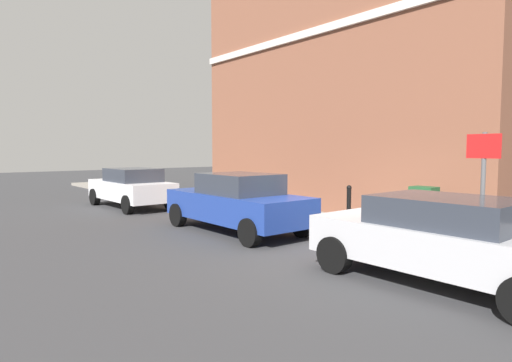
# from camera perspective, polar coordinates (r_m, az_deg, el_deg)

# --- Properties ---
(ground) EXTENTS (80.00, 80.00, 0.00)m
(ground) POSITION_cam_1_polar(r_m,az_deg,el_deg) (9.37, 10.55, -9.01)
(ground) COLOR #38383A
(sidewalk) EXTENTS (2.65, 30.00, 0.15)m
(sidewalk) POSITION_cam_1_polar(r_m,az_deg,el_deg) (14.95, -2.56, -3.71)
(sidewalk) COLOR gray
(sidewalk) RESTS_ON ground
(corner_building) EXTENTS (6.17, 11.55, 9.92)m
(corner_building) POSITION_cam_1_polar(r_m,az_deg,el_deg) (16.61, 14.76, 13.87)
(corner_building) COLOR brown
(corner_building) RESTS_ON ground
(car_silver) EXTENTS (1.92, 4.07, 1.40)m
(car_silver) POSITION_cam_1_polar(r_m,az_deg,el_deg) (7.36, 23.95, -7.02)
(car_silver) COLOR #B7B7BC
(car_silver) RESTS_ON ground
(car_blue) EXTENTS (1.89, 4.37, 1.53)m
(car_blue) POSITION_cam_1_polar(r_m,az_deg,el_deg) (11.03, -2.60, -2.84)
(car_blue) COLOR navy
(car_blue) RESTS_ON ground
(car_white) EXTENTS (1.86, 4.22, 1.46)m
(car_white) POSITION_cam_1_polar(r_m,az_deg,el_deg) (16.32, -16.48, -0.78)
(car_white) COLOR silver
(car_white) RESTS_ON ground
(utility_cabinet) EXTENTS (0.46, 0.61, 1.15)m
(utility_cabinet) POSITION_cam_1_polar(r_m,az_deg,el_deg) (10.41, 21.63, -4.10)
(utility_cabinet) COLOR #1E4C28
(utility_cabinet) RESTS_ON sidewalk
(bollard_near_cabinet) EXTENTS (0.14, 0.14, 1.04)m
(bollard_near_cabinet) POSITION_cam_1_polar(r_m,az_deg,el_deg) (11.69, 12.42, -2.91)
(bollard_near_cabinet) COLOR black
(bollard_near_cabinet) RESTS_ON sidewalk
(bollard_far_kerb) EXTENTS (0.14, 0.14, 1.04)m
(bollard_far_kerb) POSITION_cam_1_polar(r_m,az_deg,el_deg) (11.81, 2.34, -2.74)
(bollard_far_kerb) COLOR black
(bollard_far_kerb) RESTS_ON sidewalk
(street_sign) EXTENTS (0.08, 0.60, 2.30)m
(street_sign) POSITION_cam_1_polar(r_m,az_deg,el_deg) (8.68, 28.30, 0.60)
(street_sign) COLOR #59595B
(street_sign) RESTS_ON sidewalk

